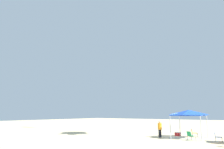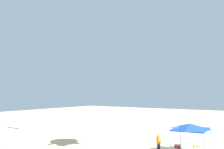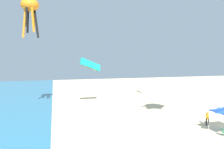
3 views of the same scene
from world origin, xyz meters
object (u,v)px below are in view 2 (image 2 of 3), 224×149
(folding_chair_near_cooler, at_px, (195,146))
(cooler_box, at_px, (178,146))
(canopy_tent, at_px, (191,127))
(person_far_stroller, at_px, (159,141))

(folding_chair_near_cooler, xyz_separation_m, cooler_box, (1.76, -0.14, -0.27))
(canopy_tent, relative_size, cooler_box, 5.03)
(canopy_tent, height_order, folding_chair_near_cooler, canopy_tent)
(folding_chair_near_cooler, xyz_separation_m, person_far_stroller, (2.70, 2.45, 0.52))
(canopy_tent, relative_size, folding_chair_near_cooler, 4.57)
(folding_chair_near_cooler, bearing_deg, cooler_box, 63.92)
(folding_chair_near_cooler, bearing_deg, person_far_stroller, 110.76)
(person_far_stroller, bearing_deg, canopy_tent, -72.72)
(canopy_tent, distance_m, folding_chair_near_cooler, 2.68)
(cooler_box, distance_m, person_far_stroller, 2.87)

